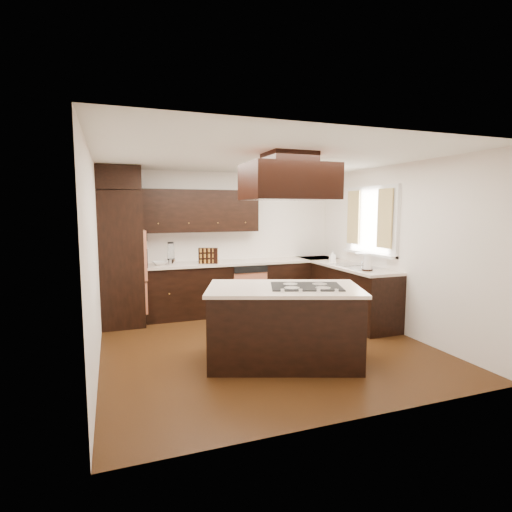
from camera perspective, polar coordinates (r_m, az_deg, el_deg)
name	(u,v)px	position (r m, az deg, el deg)	size (l,w,h in m)	color
floor	(264,345)	(5.58, 1.16, -12.64)	(4.20, 4.20, 0.02)	#502C11
ceiling	(265,157)	(5.31, 1.22, 13.96)	(4.20, 4.20, 0.02)	white
wall_back	(223,242)	(7.30, -4.78, 2.04)	(4.20, 0.02, 2.50)	white
wall_front	(355,280)	(3.44, 13.97, -3.32)	(4.20, 0.02, 2.50)	white
wall_left	(93,261)	(4.95, -22.22, -0.61)	(0.02, 4.20, 2.50)	white
wall_right	(395,249)	(6.37, 19.20, 1.02)	(0.02, 4.20, 2.50)	white
oven_column	(121,259)	(6.67, -18.72, -0.37)	(0.65, 0.75, 2.12)	black
wall_oven_face	(144,254)	(6.68, -15.73, 0.26)	(0.05, 0.62, 0.78)	#DC7C56
base_cabinets_back	(230,288)	(7.13, -3.79, -4.65)	(2.93, 0.60, 0.88)	black
base_cabinets_right	(343,291)	(7.03, 12.34, -4.94)	(0.60, 2.40, 0.88)	black
countertop_back	(230,263)	(7.04, -3.79, -0.99)	(2.93, 0.63, 0.04)	beige
countertop_right	(343,265)	(6.95, 12.32, -1.23)	(0.63, 2.40, 0.04)	beige
upper_cabinets	(201,211)	(7.00, -7.86, 6.39)	(2.00, 0.34, 0.72)	black
dishwasher_front	(251,293)	(6.95, -0.78, -5.30)	(0.60, 0.05, 0.72)	#DC7C56
window_frame	(371,221)	(6.76, 16.12, 4.83)	(0.06, 1.32, 1.12)	white
window_pane	(373,221)	(6.77, 16.31, 4.83)	(0.00, 1.20, 1.00)	white
curtain_left	(385,218)	(6.38, 17.92, 5.13)	(0.02, 0.34, 0.90)	#F4ECB5
curtain_right	(353,217)	(7.07, 13.73, 5.37)	(0.02, 0.34, 0.90)	#F4ECB5
sink_rim	(356,266)	(6.66, 14.04, -1.40)	(0.52, 0.84, 0.01)	silver
island	(284,326)	(4.88, 3.97, -9.96)	(1.74, 0.95, 0.88)	black
island_top	(284,289)	(4.77, 4.01, -4.66)	(1.81, 1.01, 0.04)	beige
cooktop	(306,286)	(4.79, 7.18, -4.33)	(0.82, 0.55, 0.01)	black
range_hood	(289,182)	(4.81, 4.75, 10.52)	(1.05, 0.72, 0.42)	black
hood_duct	(289,158)	(4.84, 4.78, 13.77)	(0.55, 0.50, 0.13)	black
blender_base	(171,262)	(6.77, -12.04, -0.83)	(0.15, 0.15, 0.10)	silver
blender_pitcher	(171,251)	(6.75, -12.07, 0.69)	(0.13, 0.13, 0.26)	silver
spice_rack	(208,256)	(6.83, -6.85, 0.04)	(0.32, 0.08, 0.27)	black
mixing_bowl	(160,263)	(6.81, -13.57, -0.99)	(0.25, 0.25, 0.06)	white
soap_bottle	(332,256)	(7.11, 10.86, -0.06)	(0.09, 0.09, 0.20)	white
paper_towel	(368,262)	(6.20, 15.65, -0.87)	(0.12, 0.12, 0.26)	white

